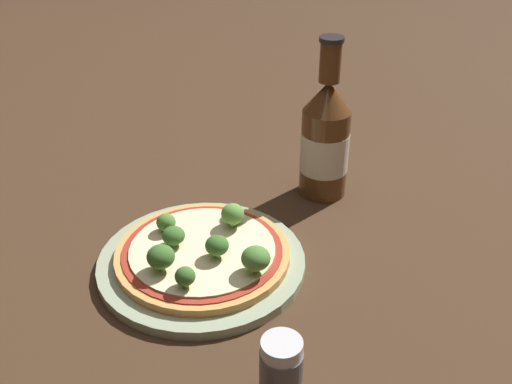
# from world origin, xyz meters

# --- Properties ---
(ground_plane) EXTENTS (3.00, 3.00, 0.00)m
(ground_plane) POSITION_xyz_m (0.00, 0.00, 0.00)
(ground_plane) COLOR #3D2819
(plate) EXTENTS (0.24, 0.24, 0.01)m
(plate) POSITION_xyz_m (-0.01, -0.02, 0.01)
(plate) COLOR #93A384
(plate) RESTS_ON ground_plane
(pizza) EXTENTS (0.20, 0.20, 0.01)m
(pizza) POSITION_xyz_m (-0.01, -0.02, 0.02)
(pizza) COLOR tan
(pizza) RESTS_ON plate
(broccoli_floret_0) EXTENTS (0.03, 0.03, 0.03)m
(broccoli_floret_0) POSITION_xyz_m (-0.03, 0.03, 0.04)
(broccoli_floret_0) COLOR #7A9E5B
(broccoli_floret_0) RESTS_ON pizza
(broccoli_floret_1) EXTENTS (0.02, 0.02, 0.02)m
(broccoli_floret_1) POSITION_xyz_m (-0.06, -0.05, 0.04)
(broccoli_floret_1) COLOR #7A9E5B
(broccoli_floret_1) RESTS_ON pizza
(broccoli_floret_2) EXTENTS (0.02, 0.02, 0.02)m
(broccoli_floret_2) POSITION_xyz_m (0.05, -0.06, 0.04)
(broccoli_floret_2) COLOR #7A9E5B
(broccoli_floret_2) RESTS_ON pizza
(broccoli_floret_3) EXTENTS (0.03, 0.03, 0.03)m
(broccoli_floret_3) POSITION_xyz_m (0.01, -0.07, 0.04)
(broccoli_floret_3) COLOR #7A9E5B
(broccoli_floret_3) RESTS_ON pizza
(broccoli_floret_4) EXTENTS (0.03, 0.03, 0.02)m
(broccoli_floret_4) POSITION_xyz_m (-0.03, -0.05, 0.04)
(broccoli_floret_4) COLOR #7A9E5B
(broccoli_floret_4) RESTS_ON pizza
(broccoli_floret_5) EXTENTS (0.03, 0.03, 0.03)m
(broccoli_floret_5) POSITION_xyz_m (0.01, -0.01, 0.04)
(broccoli_floret_5) COLOR #7A9E5B
(broccoli_floret_5) RESTS_ON pizza
(broccoli_floret_6) EXTENTS (0.03, 0.03, 0.03)m
(broccoli_floret_6) POSITION_xyz_m (0.06, 0.02, 0.04)
(broccoli_floret_6) COLOR #7A9E5B
(broccoli_floret_6) RESTS_ON pizza
(beer_bottle) EXTENTS (0.07, 0.07, 0.22)m
(beer_bottle) POSITION_xyz_m (-0.09, 0.19, 0.08)
(beer_bottle) COLOR #563319
(beer_bottle) RESTS_ON ground_plane
(pepper_shaker) EXTENTS (0.04, 0.04, 0.07)m
(pepper_shaker) POSITION_xyz_m (0.20, -0.03, 0.03)
(pepper_shaker) COLOR #4C4C51
(pepper_shaker) RESTS_ON ground_plane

